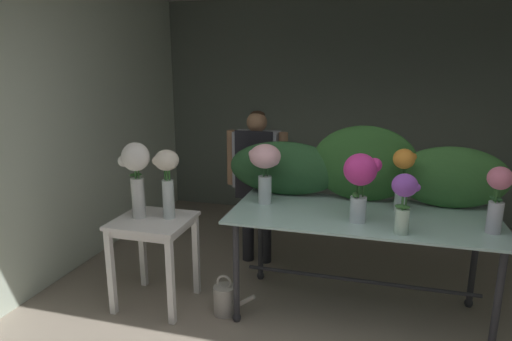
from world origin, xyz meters
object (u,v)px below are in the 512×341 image
side_table_white (154,232)px  vase_blush_lilies (265,164)px  vase_violet_peonies (404,198)px  vase_magenta_tulips (361,178)px  watering_can (225,299)px  display_table_glass (361,229)px  vase_sunset_hydrangea (403,175)px  vase_white_roses_tall (136,170)px  vase_cream_lisianthus_tall (167,176)px  vase_rosy_ranunculus (497,196)px  florist (257,171)px

side_table_white → vase_blush_lilies: (0.87, 0.34, 0.56)m
side_table_white → vase_violet_peonies: vase_violet_peonies is taller
vase_magenta_tulips → watering_can: size_ratio=1.45×
display_table_glass → vase_sunset_hydrangea: (0.29, 0.14, 0.42)m
display_table_glass → vase_sunset_hydrangea: 0.53m
vase_white_roses_tall → vase_cream_lisianthus_tall: size_ratio=1.10×
vase_white_roses_tall → vase_rosy_ranunculus: bearing=2.8°
florist → vase_cream_lisianthus_tall: 1.09m
side_table_white → vase_rosy_ranunculus: (2.54, 0.13, 0.48)m
side_table_white → florist: size_ratio=0.49×
florist → vase_rosy_ranunculus: bearing=-24.7°
vase_white_roses_tall → vase_cream_lisianthus_tall: vase_white_roses_tall is taller
display_table_glass → vase_rosy_ranunculus: (0.88, -0.16, 0.39)m
vase_cream_lisianthus_tall → vase_violet_peonies: bearing=-3.6°
display_table_glass → vase_magenta_tulips: 0.49m
vase_magenta_tulips → watering_can: bearing=-174.0°
vase_violet_peonies → vase_rosy_ranunculus: (0.61, 0.19, 0.00)m
watering_can → florist: bearing=90.9°
side_table_white → vase_sunset_hydrangea: 2.06m
vase_sunset_hydrangea → watering_can: size_ratio=1.43×
vase_rosy_ranunculus → vase_white_roses_tall: (-2.67, -0.13, 0.04)m
display_table_glass → florist: size_ratio=1.30×
vase_blush_lilies → vase_white_roses_tall: 1.05m
florist → vase_rosy_ranunculus: florist is taller
vase_violet_peonies → vase_blush_lilies: bearing=159.5°
vase_violet_peonies → vase_blush_lilies: vase_blush_lilies is taller
vase_blush_lilies → vase_cream_lisianthus_tall: (-0.75, -0.29, -0.08)m
vase_sunset_hydrangea → vase_white_roses_tall: (-2.07, -0.43, 0.01)m
vase_cream_lisianthus_tall → vase_rosy_ranunculus: bearing=1.7°
vase_sunset_hydrangea → vase_rosy_ranunculus: (0.60, -0.30, -0.03)m
vase_sunset_hydrangea → vase_rosy_ranunculus: vase_sunset_hydrangea is taller
vase_white_roses_tall → watering_can: size_ratio=1.79×
vase_sunset_hydrangea → display_table_glass: bearing=-153.4°
florist → vase_cream_lisianthus_tall: (-0.48, -0.96, 0.16)m
watering_can → display_table_glass: bearing=15.6°
vase_cream_lisianthus_tall → side_table_white: bearing=-154.7°
florist → vase_rosy_ranunculus: 2.14m
vase_white_roses_tall → watering_can: vase_white_roses_tall is taller
vase_violet_peonies → florist: bearing=141.0°
vase_cream_lisianthus_tall → florist: bearing=63.3°
display_table_glass → vase_cream_lisianthus_tall: 1.60m
vase_white_roses_tall → vase_cream_lisianthus_tall: 0.26m
display_table_glass → vase_white_roses_tall: (-1.79, -0.29, 0.43)m
vase_violet_peonies → vase_cream_lisianthus_tall: size_ratio=0.74×
display_table_glass → vase_cream_lisianthus_tall: (-1.54, -0.23, 0.38)m
vase_rosy_ranunculus → watering_can: 2.17m
vase_blush_lilies → vase_cream_lisianthus_tall: bearing=-159.0°
florist → display_table_glass: bearing=-34.8°
vase_blush_lilies → vase_cream_lisianthus_tall: vase_blush_lilies is taller
vase_magenta_tulips → vase_cream_lisianthus_tall: vase_magenta_tulips is taller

